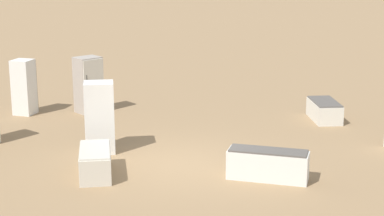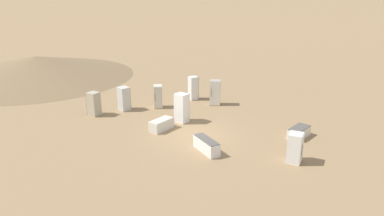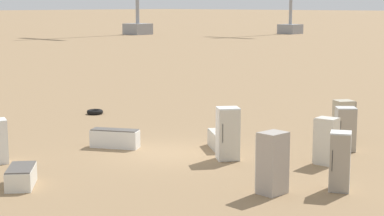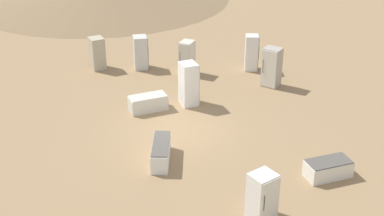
% 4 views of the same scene
% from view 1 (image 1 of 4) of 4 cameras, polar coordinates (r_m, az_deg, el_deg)
% --- Properties ---
extents(ground_plane, '(1000.00, 1000.00, 0.00)m').
position_cam_1_polar(ground_plane, '(16.58, -0.88, -5.02)').
color(ground_plane, '#937551').
extents(discarded_fridge_0, '(1.98, 1.45, 0.74)m').
position_cam_1_polar(discarded_fridge_0, '(15.54, 6.75, -5.03)').
color(discarded_fridge_0, white).
rests_on(discarded_fridge_0, ground_plane).
extents(discarded_fridge_3, '(0.84, 0.87, 1.83)m').
position_cam_1_polar(discarded_fridge_3, '(21.97, -14.69, 1.82)').
color(discarded_fridge_3, white).
rests_on(discarded_fridge_3, ground_plane).
extents(discarded_fridge_4, '(1.74, 1.59, 0.68)m').
position_cam_1_polar(discarded_fridge_4, '(15.88, -8.60, -4.78)').
color(discarded_fridge_4, beige).
rests_on(discarded_fridge_4, ground_plane).
extents(discarded_fridge_5, '(1.04, 1.05, 1.94)m').
position_cam_1_polar(discarded_fridge_5, '(17.48, -8.22, -0.82)').
color(discarded_fridge_5, white).
rests_on(discarded_fridge_5, ground_plane).
extents(discarded_fridge_8, '(0.74, 0.84, 1.88)m').
position_cam_1_polar(discarded_fridge_8, '(21.73, -9.18, 2.04)').
color(discarded_fridge_8, '#A89E93').
rests_on(discarded_fridge_8, ground_plane).
extents(discarded_fridge_9, '(1.71, 1.63, 0.63)m').
position_cam_1_polar(discarded_fridge_9, '(21.07, 11.68, -0.22)').
color(discarded_fridge_9, silver).
rests_on(discarded_fridge_9, ground_plane).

